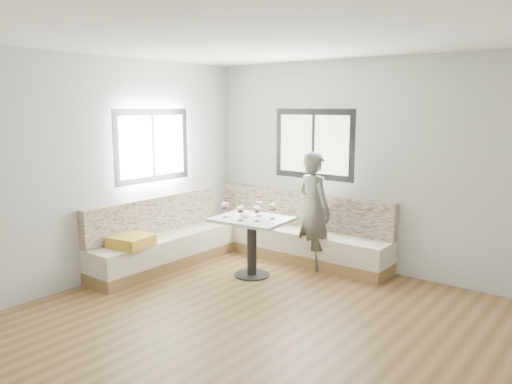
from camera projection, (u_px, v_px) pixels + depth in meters
room at (254, 188)px, 4.75m from camera, size 5.01×5.01×2.81m
banquette at (237, 239)px, 7.04m from camera, size 2.90×2.80×0.95m
table at (252, 233)px, 6.42m from camera, size 1.00×0.81×0.77m
person at (314, 210)px, 6.72m from camera, size 0.68×0.57×1.59m
olive_ramekin at (245, 216)px, 6.42m from camera, size 0.11×0.11×0.04m
wine_glass_a at (225, 206)px, 6.39m from camera, size 0.10×0.10×0.21m
wine_glass_b at (240, 209)px, 6.19m from camera, size 0.10×0.10×0.21m
wine_glass_c at (257, 209)px, 6.17m from camera, size 0.10×0.10×0.21m
wine_glass_d at (259, 205)px, 6.46m from camera, size 0.10×0.10×0.21m
wine_glass_e at (272, 207)px, 6.30m from camera, size 0.10×0.10×0.21m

